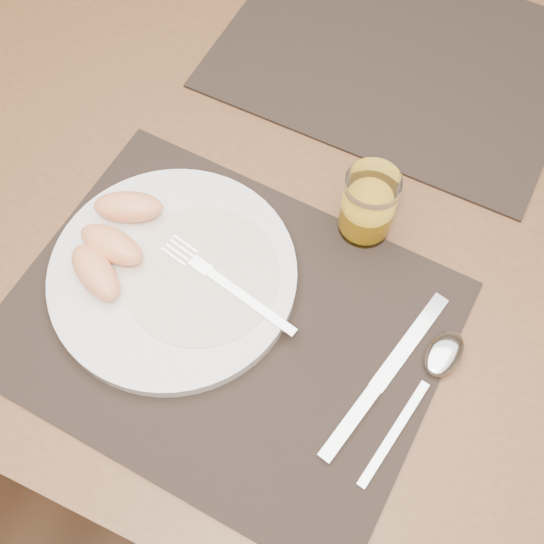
{
  "coord_description": "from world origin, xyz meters",
  "views": [
    {
      "loc": [
        0.15,
        -0.45,
        1.42
      ],
      "look_at": [
        0.01,
        -0.15,
        0.77
      ],
      "focal_mm": 45.0,
      "sensor_mm": 36.0,
      "label": 1
    }
  ],
  "objects_px": {
    "plate": "(173,275)",
    "knife": "(375,388)",
    "juice_glass": "(368,207)",
    "placemat_far": "(397,55)",
    "fork": "(218,278)",
    "spoon": "(437,365)",
    "placemat_near": "(225,324)",
    "table": "(317,213)"
  },
  "relations": [
    {
      "from": "plate",
      "to": "knife",
      "type": "relative_size",
      "value": 1.24
    },
    {
      "from": "knife",
      "to": "juice_glass",
      "type": "height_order",
      "value": "juice_glass"
    },
    {
      "from": "placemat_far",
      "to": "plate",
      "type": "relative_size",
      "value": 1.67
    },
    {
      "from": "knife",
      "to": "fork",
      "type": "bearing_deg",
      "value": 169.11
    },
    {
      "from": "plate",
      "to": "spoon",
      "type": "distance_m",
      "value": 0.3
    },
    {
      "from": "spoon",
      "to": "placemat_near",
      "type": "bearing_deg",
      "value": -167.77
    },
    {
      "from": "placemat_far",
      "to": "fork",
      "type": "xyz_separation_m",
      "value": [
        -0.06,
        -0.4,
        0.02
      ]
    },
    {
      "from": "fork",
      "to": "placemat_far",
      "type": "bearing_deg",
      "value": 81.46
    },
    {
      "from": "placemat_far",
      "to": "knife",
      "type": "xyz_separation_m",
      "value": [
        0.14,
        -0.44,
        0.0
      ]
    },
    {
      "from": "knife",
      "to": "spoon",
      "type": "height_order",
      "value": "spoon"
    },
    {
      "from": "table",
      "to": "fork",
      "type": "xyz_separation_m",
      "value": [
        -0.04,
        -0.18,
        0.11
      ]
    },
    {
      "from": "plate",
      "to": "fork",
      "type": "relative_size",
      "value": 1.55
    },
    {
      "from": "placemat_far",
      "to": "juice_glass",
      "type": "bearing_deg",
      "value": -78.22
    },
    {
      "from": "placemat_near",
      "to": "plate",
      "type": "distance_m",
      "value": 0.08
    },
    {
      "from": "placemat_near",
      "to": "plate",
      "type": "relative_size",
      "value": 1.67
    },
    {
      "from": "table",
      "to": "juice_glass",
      "type": "distance_m",
      "value": 0.15
    },
    {
      "from": "table",
      "to": "fork",
      "type": "distance_m",
      "value": 0.22
    },
    {
      "from": "plate",
      "to": "fork",
      "type": "xyz_separation_m",
      "value": [
        0.05,
        0.01,
        0.01
      ]
    },
    {
      "from": "placemat_near",
      "to": "juice_glass",
      "type": "height_order",
      "value": "juice_glass"
    },
    {
      "from": "placemat_far",
      "to": "spoon",
      "type": "xyz_separation_m",
      "value": [
        0.18,
        -0.39,
        0.01
      ]
    },
    {
      "from": "plate",
      "to": "spoon",
      "type": "bearing_deg",
      "value": 4.52
    },
    {
      "from": "placemat_far",
      "to": "plate",
      "type": "height_order",
      "value": "plate"
    },
    {
      "from": "table",
      "to": "placemat_far",
      "type": "height_order",
      "value": "placemat_far"
    },
    {
      "from": "table",
      "to": "spoon",
      "type": "xyz_separation_m",
      "value": [
        0.2,
        -0.17,
        0.09
      ]
    },
    {
      "from": "placemat_near",
      "to": "plate",
      "type": "bearing_deg",
      "value": 162.04
    },
    {
      "from": "knife",
      "to": "spoon",
      "type": "xyz_separation_m",
      "value": [
        0.05,
        0.05,
        0.0
      ]
    },
    {
      "from": "fork",
      "to": "spoon",
      "type": "bearing_deg",
      "value": 2.51
    },
    {
      "from": "plate",
      "to": "knife",
      "type": "height_order",
      "value": "plate"
    },
    {
      "from": "placemat_far",
      "to": "juice_glass",
      "type": "relative_size",
      "value": 5.0
    },
    {
      "from": "knife",
      "to": "plate",
      "type": "bearing_deg",
      "value": 174.12
    },
    {
      "from": "placemat_far",
      "to": "knife",
      "type": "bearing_deg",
      "value": -72.85
    },
    {
      "from": "table",
      "to": "fork",
      "type": "height_order",
      "value": "fork"
    },
    {
      "from": "fork",
      "to": "juice_glass",
      "type": "height_order",
      "value": "juice_glass"
    },
    {
      "from": "juice_glass",
      "to": "fork",
      "type": "bearing_deg",
      "value": -130.21
    },
    {
      "from": "spoon",
      "to": "juice_glass",
      "type": "xyz_separation_m",
      "value": [
        -0.13,
        0.13,
        0.03
      ]
    },
    {
      "from": "placemat_far",
      "to": "spoon",
      "type": "distance_m",
      "value": 0.43
    },
    {
      "from": "placemat_far",
      "to": "fork",
      "type": "bearing_deg",
      "value": -98.54
    },
    {
      "from": "table",
      "to": "spoon",
      "type": "bearing_deg",
      "value": -40.58
    },
    {
      "from": "placemat_far",
      "to": "spoon",
      "type": "bearing_deg",
      "value": -64.8
    },
    {
      "from": "placemat_near",
      "to": "table",
      "type": "bearing_deg",
      "value": 85.35
    },
    {
      "from": "placemat_near",
      "to": "juice_glass",
      "type": "xyz_separation_m",
      "value": [
        0.09,
        0.17,
        0.04
      ]
    },
    {
      "from": "fork",
      "to": "plate",
      "type": "bearing_deg",
      "value": -165.65
    }
  ]
}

